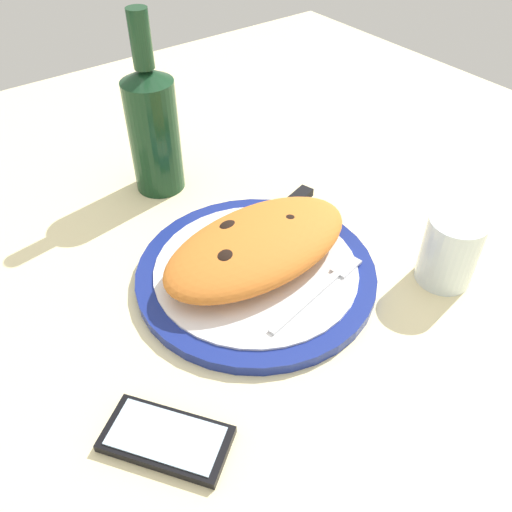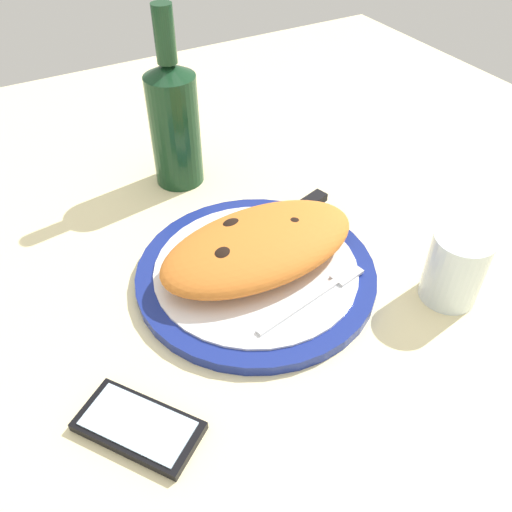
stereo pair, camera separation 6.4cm
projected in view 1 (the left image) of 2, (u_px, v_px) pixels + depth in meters
The scene contains 8 objects.
ground_plane at pixel (256, 286), 69.30cm from camera, with size 150.00×150.00×3.00cm, color beige.
plate at pixel (256, 273), 67.74cm from camera, with size 30.32×30.32×1.74cm.
calzone at pixel (258, 246), 66.49cm from camera, with size 26.74×15.01×4.97cm.
fork at pixel (324, 286), 64.50cm from camera, with size 16.53×4.78×0.40cm.
knife at pixel (279, 215), 74.36cm from camera, with size 21.26×8.01×1.20cm.
smartphone at pixel (166, 439), 51.07cm from camera, with size 12.00×13.42×1.16cm.
water_glass at pixel (449, 254), 65.67cm from camera, with size 6.90×6.90×9.19cm.
wine_bottle at pixel (153, 127), 77.00cm from camera, with size 7.44×7.44×26.49cm.
Camera 1 is at (-29.35, -39.16, 47.71)cm, focal length 37.46 mm.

